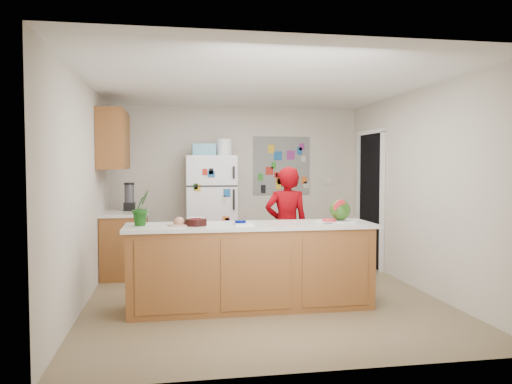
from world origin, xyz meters
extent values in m
cube|color=brown|center=(0.00, 0.00, -0.01)|extent=(4.00, 4.50, 0.02)
cube|color=beige|center=(0.00, 2.26, 1.25)|extent=(4.00, 0.02, 2.50)
cube|color=beige|center=(-2.01, 0.00, 1.25)|extent=(0.02, 4.50, 2.50)
cube|color=beige|center=(2.01, 0.00, 1.25)|extent=(0.02, 4.50, 2.50)
cube|color=white|center=(0.00, 0.00, 2.51)|extent=(4.00, 4.50, 0.02)
cube|color=black|center=(1.99, 1.45, 1.02)|extent=(0.03, 0.85, 2.04)
cube|color=brown|center=(-0.20, -0.50, 0.44)|extent=(2.60, 0.62, 0.88)
cube|color=silver|center=(-0.20, -0.50, 0.90)|extent=(2.68, 0.70, 0.04)
cube|color=brown|center=(-1.69, 1.35, 0.43)|extent=(0.60, 0.80, 0.86)
cube|color=silver|center=(-1.69, 1.35, 0.88)|extent=(0.64, 0.84, 0.04)
cube|color=brown|center=(-1.82, 1.30, 1.90)|extent=(0.35, 1.00, 0.80)
cube|color=silver|center=(-0.45, 1.88, 0.85)|extent=(0.75, 0.70, 1.70)
cube|color=#5999B2|center=(-0.55, 1.88, 1.79)|extent=(0.35, 0.28, 0.18)
cube|color=slate|center=(0.75, 2.24, 1.55)|extent=(0.95, 0.01, 0.95)
imported|color=#730107|center=(0.41, 0.43, 0.77)|extent=(0.58, 0.39, 1.53)
cylinder|color=black|center=(-1.64, 1.57, 1.09)|extent=(0.14, 0.14, 0.38)
cube|color=silver|center=(0.77, -0.44, 0.93)|extent=(0.40, 0.33, 0.01)
sphere|color=#235D0E|center=(0.83, -0.42, 1.05)|extent=(0.24, 0.24, 0.24)
cylinder|color=red|center=(0.68, -0.49, 0.94)|extent=(0.15, 0.15, 0.02)
cylinder|color=black|center=(-0.79, -0.56, 0.96)|extent=(0.29, 0.29, 0.07)
cylinder|color=silver|center=(-0.78, -0.35, 0.95)|extent=(0.23, 0.23, 0.06)
cylinder|color=#000A55|center=(-0.33, -0.57, 0.95)|extent=(0.14, 0.14, 0.05)
cylinder|color=beige|center=(-0.97, -0.53, 0.93)|extent=(0.27, 0.27, 0.02)
cube|color=white|center=(-0.29, -0.57, 0.93)|extent=(0.20, 0.18, 0.02)
cube|color=gray|center=(0.61, -0.65, 0.93)|extent=(0.10, 0.06, 0.01)
imported|color=#0B480E|center=(-1.36, -0.45, 1.11)|extent=(0.25, 0.27, 0.38)
camera|label=1|loc=(-1.05, -5.78, 1.54)|focal=35.00mm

